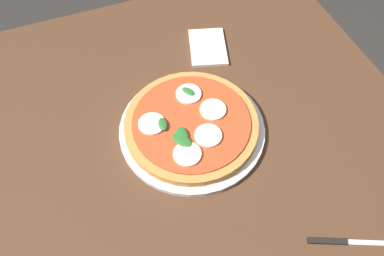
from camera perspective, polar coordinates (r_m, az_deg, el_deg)
dining_table at (r=0.88m, az=4.50°, el=-9.11°), size 1.18×0.92×0.73m
serving_tray at (r=0.83m, az=0.00°, el=-0.16°), size 0.32×0.32×0.01m
pizza at (r=0.81m, az=-0.14°, el=0.63°), size 0.29×0.29×0.03m
napkin at (r=0.99m, az=2.38°, el=12.00°), size 0.15×0.12×0.01m
knife at (r=0.78m, az=21.95°, el=-15.50°), size 0.08×0.18×0.01m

